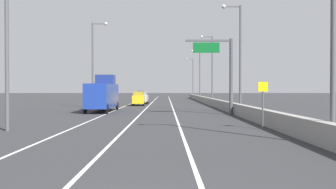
{
  "coord_description": "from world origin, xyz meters",
  "views": [
    {
      "loc": [
        0.58,
        -7.24,
        2.56
      ],
      "look_at": [
        0.93,
        53.17,
        1.65
      ],
      "focal_mm": 39.98,
      "sensor_mm": 36.0,
      "label": 1
    }
  ],
  "objects_px": {
    "lamp_post_right_second": "(238,52)",
    "car_gray_0": "(141,94)",
    "lamp_post_right_third": "(211,65)",
    "lamp_post_right_fifth": "(192,75)",
    "box_truck": "(103,94)",
    "speed_advisory_sign": "(263,102)",
    "lamp_post_right_fourth": "(199,72)",
    "car_silver_2": "(142,98)",
    "car_yellow_1": "(139,99)",
    "lamp_post_left_near": "(10,23)",
    "lamp_post_left_mid": "(94,59)",
    "overhead_sign_gantry": "(224,67)"
  },
  "relations": [
    {
      "from": "lamp_post_right_fifth",
      "to": "car_gray_0",
      "type": "relative_size",
      "value": 2.56
    },
    {
      "from": "lamp_post_right_third",
      "to": "box_truck",
      "type": "distance_m",
      "value": 26.04
    },
    {
      "from": "lamp_post_right_second",
      "to": "car_gray_0",
      "type": "xyz_separation_m",
      "value": [
        -14.6,
        61.08,
        -5.49
      ]
    },
    {
      "from": "speed_advisory_sign",
      "to": "lamp_post_right_fifth",
      "type": "distance_m",
      "value": 86.35
    },
    {
      "from": "lamp_post_right_fifth",
      "to": "lamp_post_left_near",
      "type": "distance_m",
      "value": 88.78
    },
    {
      "from": "lamp_post_right_second",
      "to": "lamp_post_right_third",
      "type": "bearing_deg",
      "value": 90.28
    },
    {
      "from": "overhead_sign_gantry",
      "to": "box_truck",
      "type": "xyz_separation_m",
      "value": [
        -12.83,
        5.56,
        -2.8
      ]
    },
    {
      "from": "lamp_post_right_second",
      "to": "lamp_post_right_fifth",
      "type": "height_order",
      "value": "same"
    },
    {
      "from": "lamp_post_left_near",
      "to": "car_gray_0",
      "type": "distance_m",
      "value": 78.59
    },
    {
      "from": "lamp_post_right_third",
      "to": "car_gray_0",
      "type": "relative_size",
      "value": 2.56
    },
    {
      "from": "lamp_post_right_fourth",
      "to": "car_gray_0",
      "type": "bearing_deg",
      "value": 134.96
    },
    {
      "from": "car_gray_0",
      "to": "car_silver_2",
      "type": "distance_m",
      "value": 37.54
    },
    {
      "from": "lamp_post_right_third",
      "to": "car_yellow_1",
      "type": "height_order",
      "value": "lamp_post_right_third"
    },
    {
      "from": "overhead_sign_gantry",
      "to": "speed_advisory_sign",
      "type": "bearing_deg",
      "value": -88.07
    },
    {
      "from": "lamp_post_right_fifth",
      "to": "car_gray_0",
      "type": "xyz_separation_m",
      "value": [
        -14.61,
        -8.75,
        -5.49
      ]
    },
    {
      "from": "lamp_post_right_second",
      "to": "box_truck",
      "type": "xyz_separation_m",
      "value": [
        -14.89,
        2.34,
        -4.63
      ]
    },
    {
      "from": "speed_advisory_sign",
      "to": "lamp_post_left_mid",
      "type": "bearing_deg",
      "value": 120.32
    },
    {
      "from": "speed_advisory_sign",
      "to": "lamp_post_right_third",
      "type": "height_order",
      "value": "lamp_post_right_third"
    },
    {
      "from": "speed_advisory_sign",
      "to": "car_silver_2",
      "type": "height_order",
      "value": "speed_advisory_sign"
    },
    {
      "from": "lamp_post_right_fourth",
      "to": "speed_advisory_sign",
      "type": "bearing_deg",
      "value": -91.39
    },
    {
      "from": "lamp_post_left_near",
      "to": "lamp_post_right_second",
      "type": "bearing_deg",
      "value": 45.25
    },
    {
      "from": "lamp_post_right_second",
      "to": "lamp_post_right_fourth",
      "type": "bearing_deg",
      "value": 90.11
    },
    {
      "from": "overhead_sign_gantry",
      "to": "car_gray_0",
      "type": "xyz_separation_m",
      "value": [
        -12.54,
        64.3,
        -3.67
      ]
    },
    {
      "from": "speed_advisory_sign",
      "to": "car_gray_0",
      "type": "distance_m",
      "value": 78.54
    },
    {
      "from": "speed_advisory_sign",
      "to": "car_silver_2",
      "type": "bearing_deg",
      "value": 104.24
    },
    {
      "from": "box_truck",
      "to": "lamp_post_right_fourth",
      "type": "bearing_deg",
      "value": 71.5
    },
    {
      "from": "lamp_post_right_second",
      "to": "car_yellow_1",
      "type": "xyz_separation_m",
      "value": [
        -11.93,
        17.26,
        -5.49
      ]
    },
    {
      "from": "lamp_post_right_fifth",
      "to": "car_yellow_1",
      "type": "xyz_separation_m",
      "value": [
        -11.93,
        -52.58,
        -5.49
      ]
    },
    {
      "from": "lamp_post_right_fifth",
      "to": "box_truck",
      "type": "relative_size",
      "value": 1.26
    },
    {
      "from": "lamp_post_right_fifth",
      "to": "car_silver_2",
      "type": "relative_size",
      "value": 2.82
    },
    {
      "from": "speed_advisory_sign",
      "to": "overhead_sign_gantry",
      "type": "bearing_deg",
      "value": 91.93
    },
    {
      "from": "lamp_post_right_fourth",
      "to": "lamp_post_left_mid",
      "type": "height_order",
      "value": "same"
    },
    {
      "from": "lamp_post_left_near",
      "to": "car_yellow_1",
      "type": "height_order",
      "value": "lamp_post_left_near"
    },
    {
      "from": "lamp_post_right_fifth",
      "to": "box_truck",
      "type": "distance_m",
      "value": 69.27
    },
    {
      "from": "lamp_post_right_fourth",
      "to": "car_yellow_1",
      "type": "xyz_separation_m",
      "value": [
        -11.83,
        -29.3,
        -5.49
      ]
    },
    {
      "from": "speed_advisory_sign",
      "to": "lamp_post_left_mid",
      "type": "height_order",
      "value": "lamp_post_left_mid"
    },
    {
      "from": "overhead_sign_gantry",
      "to": "lamp_post_left_mid",
      "type": "xyz_separation_m",
      "value": [
        -15.36,
        13.87,
        1.83
      ]
    },
    {
      "from": "speed_advisory_sign",
      "to": "car_silver_2",
      "type": "distance_m",
      "value": 41.29
    },
    {
      "from": "lamp_post_right_second",
      "to": "lamp_post_right_third",
      "type": "height_order",
      "value": "same"
    },
    {
      "from": "car_silver_2",
      "to": "car_yellow_1",
      "type": "bearing_deg",
      "value": -91.42
    },
    {
      "from": "lamp_post_left_near",
      "to": "lamp_post_left_mid",
      "type": "xyz_separation_m",
      "value": [
        -0.29,
        27.93,
        0.0
      ]
    },
    {
      "from": "lamp_post_left_mid",
      "to": "car_gray_0",
      "type": "distance_m",
      "value": 50.8
    },
    {
      "from": "car_gray_0",
      "to": "speed_advisory_sign",
      "type": "bearing_deg",
      "value": -80.48
    },
    {
      "from": "lamp_post_right_third",
      "to": "overhead_sign_gantry",
      "type": "bearing_deg",
      "value": -94.2
    },
    {
      "from": "lamp_post_left_near",
      "to": "box_truck",
      "type": "relative_size",
      "value": 1.26
    },
    {
      "from": "lamp_post_right_fourth",
      "to": "car_yellow_1",
      "type": "distance_m",
      "value": 32.07
    },
    {
      "from": "speed_advisory_sign",
      "to": "car_gray_0",
      "type": "bearing_deg",
      "value": 99.52
    },
    {
      "from": "lamp_post_left_mid",
      "to": "lamp_post_right_second",
      "type": "bearing_deg",
      "value": -31.46
    },
    {
      "from": "lamp_post_right_fourth",
      "to": "lamp_post_right_fifth",
      "type": "relative_size",
      "value": 1.0
    },
    {
      "from": "car_gray_0",
      "to": "box_truck",
      "type": "distance_m",
      "value": 58.75
    }
  ]
}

